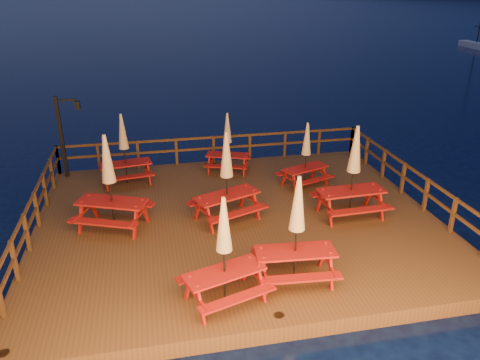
{
  "coord_description": "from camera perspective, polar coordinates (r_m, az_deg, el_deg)",
  "views": [
    {
      "loc": [
        -2.48,
        -12.45,
        7.12
      ],
      "look_at": [
        0.2,
        0.6,
        1.4
      ],
      "focal_mm": 35.0,
      "sensor_mm": 36.0,
      "label": 1
    }
  ],
  "objects": [
    {
      "name": "sailboat",
      "position": [
        60.3,
        27.08,
        14.33
      ],
      "size": [
        1.33,
        6.24,
        9.22
      ],
      "rotation": [
        0.0,
        0.0,
        -0.04
      ],
      "color": "white",
      "rests_on": "ground"
    },
    {
      "name": "picnic_table_6",
      "position": [
        13.71,
        -15.65,
        -0.13
      ],
      "size": [
        2.47,
        2.28,
        2.85
      ],
      "rotation": [
        0.0,
        0.0,
        -0.39
      ],
      "color": "maroon",
      "rests_on": "deck"
    },
    {
      "name": "deck",
      "position": [
        14.46,
        -0.29,
        -5.36
      ],
      "size": [
        12.0,
        10.0,
        0.4
      ],
      "primitive_type": "cube",
      "color": "#4D3318",
      "rests_on": "ground"
    },
    {
      "name": "railing",
      "position": [
        15.62,
        -1.58,
        0.82
      ],
      "size": [
        11.8,
        9.75,
        1.1
      ],
      "color": "#3B2712",
      "rests_on": "deck"
    },
    {
      "name": "picnic_table_3",
      "position": [
        10.24,
        -1.94,
        -8.43
      ],
      "size": [
        2.19,
        1.98,
        2.59
      ],
      "rotation": [
        0.0,
        0.0,
        0.32
      ],
      "color": "maroon",
      "rests_on": "deck"
    },
    {
      "name": "picnic_table_5",
      "position": [
        17.4,
        -1.53,
        4.68
      ],
      "size": [
        1.94,
        1.77,
        2.28
      ],
      "rotation": [
        0.0,
        0.0,
        -0.34
      ],
      "color": "maroon",
      "rests_on": "deck"
    },
    {
      "name": "picnic_table_0",
      "position": [
        10.97,
        6.91,
        -5.87
      ],
      "size": [
        2.02,
        1.71,
        2.73
      ],
      "rotation": [
        0.0,
        0.0,
        -0.08
      ],
      "color": "maroon",
      "rests_on": "deck"
    },
    {
      "name": "picnic_table_2",
      "position": [
        14.3,
        13.66,
        1.11
      ],
      "size": [
        2.08,
        1.74,
        2.88
      ],
      "rotation": [
        0.0,
        0.0,
        0.04
      ],
      "color": "maroon",
      "rests_on": "deck"
    },
    {
      "name": "deck_piles",
      "position": [
        14.71,
        -0.29,
        -7.07
      ],
      "size": [
        11.44,
        9.44,
        1.4
      ],
      "color": "#3B2712",
      "rests_on": "ground"
    },
    {
      "name": "picnic_table_1",
      "position": [
        16.83,
        -13.96,
        3.81
      ],
      "size": [
        1.97,
        1.71,
        2.53
      ],
      "rotation": [
        0.0,
        0.0,
        0.15
      ],
      "color": "maroon",
      "rests_on": "deck"
    },
    {
      "name": "ground",
      "position": [
        14.56,
        -0.29,
        -6.05
      ],
      "size": [
        500.0,
        500.0,
        0.0
      ],
      "primitive_type": "plane",
      "color": "black",
      "rests_on": "ground"
    },
    {
      "name": "lamp_post",
      "position": [
        17.94,
        -20.56,
        5.81
      ],
      "size": [
        0.85,
        0.18,
        3.0
      ],
      "color": "black",
      "rests_on": "deck"
    },
    {
      "name": "picnic_table_7",
      "position": [
        16.29,
        8.06,
        3.18
      ],
      "size": [
        1.97,
        1.8,
        2.3
      ],
      "rotation": [
        0.0,
        0.0,
        0.35
      ],
      "color": "maroon",
      "rests_on": "deck"
    },
    {
      "name": "picnic_table_4",
      "position": [
        13.68,
        -1.65,
        0.56
      ],
      "size": [
        2.4,
        2.2,
        2.78
      ],
      "rotation": [
        0.0,
        0.0,
        0.37
      ],
      "color": "maroon",
      "rests_on": "deck"
    }
  ]
}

